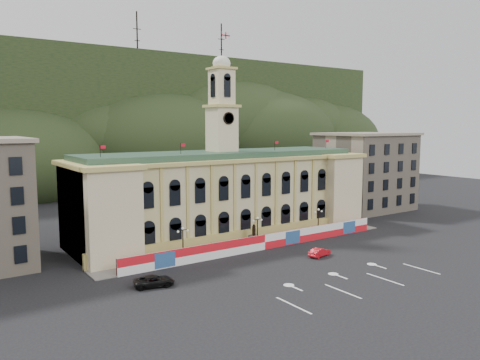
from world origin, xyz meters
TOP-DOWN VIEW (x-y plane):
  - ground at (0.00, 0.00)m, footprint 260.00×260.00m
  - lane_markings at (0.00, -5.00)m, footprint 26.00×10.00m
  - hill_ridge at (0.03, 121.99)m, footprint 230.00×80.00m
  - city_hall at (0.00, 27.63)m, footprint 56.20×17.60m
  - side_building_right at (43.00, 30.93)m, footprint 21.00×17.00m
  - hoarding_fence at (0.06, 15.07)m, footprint 50.00×0.44m
  - pavement at (0.00, 17.75)m, footprint 56.00×5.50m
  - statue at (0.00, 18.00)m, footprint 1.40×1.40m
  - lamp_left at (-14.00, 17.00)m, footprint 1.96×0.44m
  - lamp_center at (0.00, 17.00)m, footprint 1.96×0.44m
  - lamp_right at (14.00, 17.00)m, footprint 1.96×0.44m
  - red_sedan at (4.56, 6.88)m, footprint 2.88×4.63m
  - black_suv at (-22.42, 8.80)m, footprint 4.71×6.23m

SIDE VIEW (x-z plane):
  - ground at x=0.00m, z-range 0.00..0.00m
  - lane_markings at x=0.00m, z-range -0.01..0.01m
  - pavement at x=0.00m, z-range 0.00..0.16m
  - red_sedan at x=4.56m, z-range 0.00..1.36m
  - black_suv at x=-22.42m, z-range 0.00..1.43m
  - statue at x=0.00m, z-range -0.67..3.05m
  - hoarding_fence at x=0.06m, z-range 0.00..2.50m
  - lamp_left at x=-14.00m, z-range 0.50..5.65m
  - lamp_center at x=0.00m, z-range 0.50..5.65m
  - lamp_right at x=14.00m, z-range 0.50..5.65m
  - city_hall at x=0.00m, z-range -10.70..26.40m
  - side_building_right at x=43.00m, z-range 0.03..18.63m
  - hill_ridge at x=0.03m, z-range -12.52..51.48m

